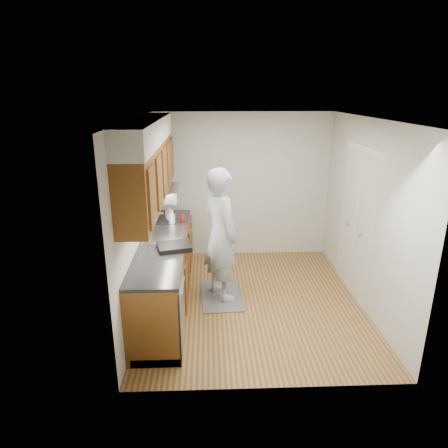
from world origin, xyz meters
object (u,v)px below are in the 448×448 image
(person, at_px, (221,226))
(steel_can, at_px, (174,218))
(soap_bottle_a, at_px, (172,217))
(soap_bottle_b, at_px, (169,212))
(soda_can, at_px, (183,218))
(dish_rack, at_px, (174,247))
(soap_bottle_c, at_px, (170,216))

(person, bearing_deg, steel_can, 18.18)
(person, relative_size, soap_bottle_a, 8.74)
(soap_bottle_b, relative_size, soda_can, 1.65)
(soap_bottle_b, distance_m, soda_can, 0.29)
(soap_bottle_a, relative_size, dish_rack, 0.61)
(person, distance_m, soap_bottle_c, 1.01)
(person, height_order, soda_can, person)
(soap_bottle_b, xyz_separation_m, soda_can, (0.22, -0.18, -0.04))
(soda_can, bearing_deg, steel_can, 165.14)
(person, distance_m, soap_bottle_b, 1.09)
(dish_rack, bearing_deg, soap_bottle_b, 83.10)
(person, xyz_separation_m, soap_bottle_a, (-0.70, 0.48, -0.01))
(soap_bottle_c, xyz_separation_m, dish_rack, (0.15, -1.16, -0.05))
(soap_bottle_a, xyz_separation_m, steel_can, (0.02, 0.14, -0.06))
(person, height_order, soap_bottle_b, person)
(soap_bottle_b, height_order, dish_rack, soap_bottle_b)
(steel_can, bearing_deg, soap_bottle_c, 144.61)
(soap_bottle_b, xyz_separation_m, soap_bottle_c, (0.01, -0.10, -0.02))
(soap_bottle_a, height_order, soda_can, soap_bottle_a)
(soap_bottle_a, relative_size, soap_bottle_c, 1.50)
(person, height_order, steel_can, person)
(soap_bottle_b, bearing_deg, soap_bottle_a, -77.47)
(steel_can, height_order, dish_rack, steel_can)
(soda_can, relative_size, steel_can, 1.03)
(person, xyz_separation_m, dish_rack, (-0.60, -0.49, -0.10))
(soap_bottle_b, bearing_deg, soap_bottle_c, -81.84)
(dish_rack, bearing_deg, person, 24.64)
(soap_bottle_b, bearing_deg, dish_rack, -82.43)
(dish_rack, bearing_deg, steel_can, 79.77)
(person, bearing_deg, soap_bottle_c, 18.76)
(soap_bottle_c, height_order, dish_rack, soap_bottle_c)
(soap_bottle_c, distance_m, dish_rack, 1.17)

